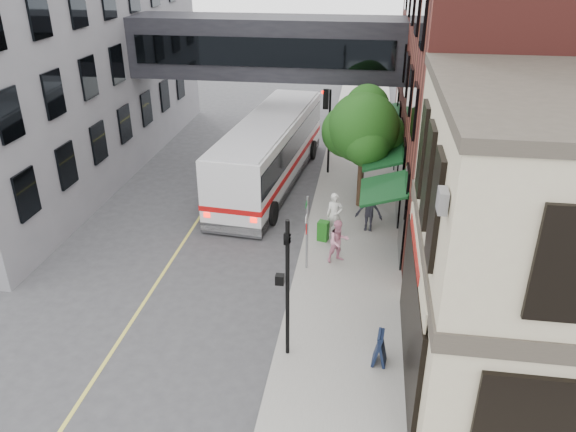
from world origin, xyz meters
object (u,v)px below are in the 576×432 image
(pedestrian_a, at_px, (334,215))
(newspaper_box, at_px, (323,231))
(sandwich_board, at_px, (380,348))
(bus, at_px, (270,149))
(pedestrian_b, at_px, (339,241))
(pedestrian_c, at_px, (369,211))

(pedestrian_a, height_order, newspaper_box, pedestrian_a)
(sandwich_board, bearing_deg, pedestrian_a, 109.39)
(bus, distance_m, pedestrian_a, 6.76)
(sandwich_board, bearing_deg, pedestrian_b, 111.34)
(bus, xyz_separation_m, pedestrian_c, (5.15, -4.93, -0.85))
(pedestrian_b, bearing_deg, pedestrian_a, 69.28)
(bus, bearing_deg, newspaper_box, -61.56)
(pedestrian_b, relative_size, pedestrian_c, 0.97)
(pedestrian_a, xyz_separation_m, pedestrian_c, (1.43, 0.66, -0.05))
(bus, bearing_deg, pedestrian_c, -43.74)
(bus, height_order, sandwich_board, bus)
(pedestrian_a, relative_size, newspaper_box, 2.22)
(pedestrian_a, distance_m, sandwich_board, 8.10)
(pedestrian_b, bearing_deg, sandwich_board, -103.41)
(bus, height_order, pedestrian_c, bus)
(sandwich_board, bearing_deg, bus, 118.47)
(pedestrian_b, height_order, sandwich_board, pedestrian_b)
(bus, distance_m, newspaper_box, 7.07)
(pedestrian_b, xyz_separation_m, pedestrian_c, (1.12, 2.80, 0.02))
(bus, xyz_separation_m, pedestrian_a, (3.72, -5.59, -0.79))
(bus, xyz_separation_m, pedestrian_b, (4.03, -7.73, -0.87))
(pedestrian_a, relative_size, sandwich_board, 1.80)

